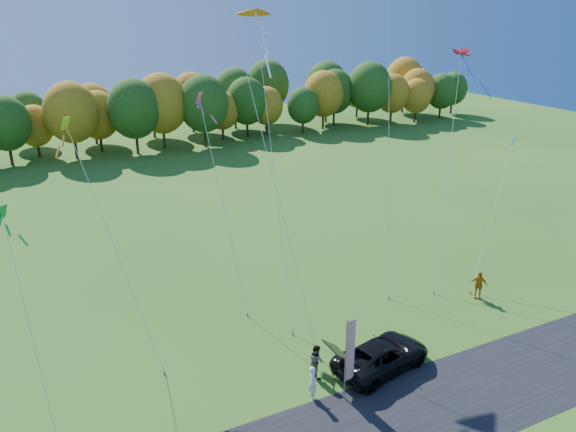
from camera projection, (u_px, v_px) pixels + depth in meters
name	position (u px, v px, depth m)	size (l,w,h in m)	color
ground	(339.00, 378.00, 29.20)	(160.00, 160.00, 0.00)	#275E19
asphalt_strip	(384.00, 426.00, 25.84)	(90.00, 6.00, 0.01)	black
tree_line	(126.00, 150.00, 75.33)	(116.00, 12.00, 10.00)	#1E4711
black_suv	(382.00, 355.00, 29.74)	(2.61, 5.65, 1.57)	black
person_tailgate_a	(313.00, 382.00, 27.44)	(0.65, 0.43, 1.78)	silver
person_tailgate_b	(316.00, 361.00, 29.07)	(0.89, 0.69, 1.82)	gray
person_east	(478.00, 285.00, 36.89)	(1.12, 0.46, 1.91)	#BB6F11
feather_flag	(349.00, 350.00, 26.87)	(0.58, 0.15, 4.43)	#999999
kite_delta_blue	(243.00, 58.00, 29.47)	(5.11, 12.08, 32.06)	#4C3F33
kite_parafoil_orange	(389.00, 89.00, 38.36)	(7.93, 11.51, 26.07)	#4C3F33
kite_delta_red	(273.00, 159.00, 34.43)	(3.34, 10.60, 19.12)	#4C3F33
kite_parafoil_rainbow	(448.00, 167.00, 38.77)	(7.52, 6.60, 15.71)	#4C3F33
kite_diamond_yellow	(114.00, 246.00, 29.58)	(3.19, 7.45, 12.99)	#4C3F33
kite_diamond_green	(29.00, 324.00, 24.31)	(1.22, 4.23, 10.53)	#4C3F33
kite_diamond_pink	(221.00, 196.00, 35.60)	(1.22, 7.46, 13.32)	#4C3F33
kite_diamond_blue_low	(492.00, 215.00, 38.45)	(5.95, 3.52, 9.84)	#4C3F33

